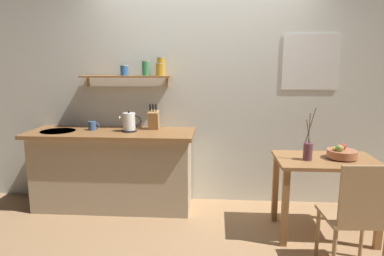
# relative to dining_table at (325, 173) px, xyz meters

# --- Properties ---
(ground_plane) EXTENTS (14.00, 14.00, 0.00)m
(ground_plane) POSITION_rel_dining_table_xyz_m (-1.19, 0.16, -0.61)
(ground_plane) COLOR #A87F56
(back_wall) EXTENTS (6.80, 0.11, 2.70)m
(back_wall) POSITION_rel_dining_table_xyz_m (-0.99, 0.81, 0.74)
(back_wall) COLOR silver
(back_wall) RESTS_ON ground_plane
(kitchen_counter) EXTENTS (1.83, 0.63, 0.89)m
(kitchen_counter) POSITION_rel_dining_table_xyz_m (-2.19, 0.48, -0.16)
(kitchen_counter) COLOR tan
(kitchen_counter) RESTS_ON ground_plane
(wall_shelf) EXTENTS (1.02, 0.20, 0.33)m
(wall_shelf) POSITION_rel_dining_table_xyz_m (-1.90, 0.65, 0.92)
(wall_shelf) COLOR #9E6B3D
(dining_table) EXTENTS (0.93, 0.60, 0.75)m
(dining_table) POSITION_rel_dining_table_xyz_m (0.00, 0.00, 0.00)
(dining_table) COLOR #9E6B3D
(dining_table) RESTS_ON ground_plane
(dining_chair_near) EXTENTS (0.46, 0.43, 0.93)m
(dining_chair_near) POSITION_rel_dining_table_xyz_m (0.03, -0.67, -0.09)
(dining_chair_near) COLOR tan
(dining_chair_near) RESTS_ON ground_plane
(fruit_bowl) EXTENTS (0.27, 0.27, 0.14)m
(fruit_bowl) POSITION_rel_dining_table_xyz_m (0.14, 0.02, 0.20)
(fruit_bowl) COLOR #BC704C
(fruit_bowl) RESTS_ON dining_table
(twig_vase) EXTENTS (0.09, 0.08, 0.49)m
(twig_vase) POSITION_rel_dining_table_xyz_m (-0.19, -0.05, 0.23)
(twig_vase) COLOR brown
(twig_vase) RESTS_ON dining_table
(electric_kettle) EXTENTS (0.24, 0.16, 0.23)m
(electric_kettle) POSITION_rel_dining_table_xyz_m (-1.98, 0.47, 0.38)
(electric_kettle) COLOR black
(electric_kettle) RESTS_ON kitchen_counter
(knife_block) EXTENTS (0.11, 0.17, 0.29)m
(knife_block) POSITION_rel_dining_table_xyz_m (-1.74, 0.62, 0.39)
(knife_block) COLOR tan
(knife_block) RESTS_ON kitchen_counter
(coffee_mug_by_sink) EXTENTS (0.13, 0.09, 0.10)m
(coffee_mug_by_sink) POSITION_rel_dining_table_xyz_m (-2.42, 0.52, 0.33)
(coffee_mug_by_sink) COLOR #3D5B89
(coffee_mug_by_sink) RESTS_ON kitchen_counter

